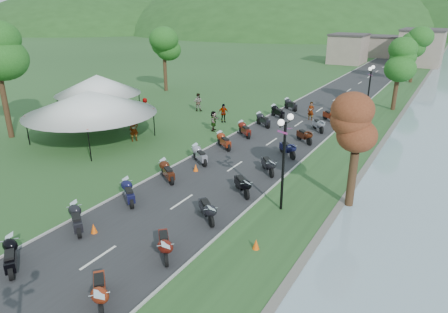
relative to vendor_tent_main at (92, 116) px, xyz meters
The scene contains 12 objects.
road 22.61m from the vendor_tent_main, 56.49° to the left, with size 7.00×120.00×0.02m, color #2B2B2D.
hills_backdrop 179.23m from the vendor_tent_main, 86.02° to the left, with size 360.00×120.00×76.00m, color #285621, non-canonical shape.
far_building 64.63m from the vendor_tent_main, 80.71° to the left, with size 18.00×16.00×5.00m, color gray.
moto_row_left 11.23m from the vendor_tent_main, 26.58° to the right, with size 2.60×46.79×1.10m, color #331411, non-canonical shape.
moto_row_right 15.01m from the vendor_tent_main, 10.43° to the left, with size 2.60×41.11×1.10m, color #331411, non-canonical shape.
vendor_tent_main is the anchor object (origin of this frame).
vendor_tent_side 7.67m from the vendor_tent_main, 132.90° to the left, with size 5.34×5.34×4.00m, color silver, non-canonical shape.
tree_lakeside 20.47m from the vendor_tent_main, ahead, with size 2.43×2.43×6.74m, color #286C20, non-canonical shape.
pedestrian_a 3.84m from the vendor_tent_main, 26.63° to the left, with size 0.69×0.51×1.91m, color slate.
pedestrian_b 12.44m from the vendor_tent_main, 81.42° to the left, with size 0.89×0.49×1.83m, color slate.
pedestrian_c 4.16m from the vendor_tent_main, 82.34° to the left, with size 1.10×0.46×1.71m, color slate.
traffic_cone_near 14.72m from the vendor_tent_main, 42.65° to the right, with size 0.32×0.32×0.50m, color #F2590C.
Camera 1 is at (11.92, 0.33, 10.06)m, focal length 32.00 mm.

